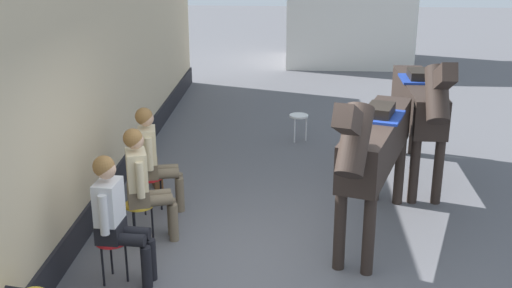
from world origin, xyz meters
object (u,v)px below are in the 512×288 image
at_px(spare_stool_white, 299,118).
at_px(satchel_bag, 157,179).
at_px(seated_visitor_far, 153,154).
at_px(saddled_horse_near, 374,145).
at_px(seated_visitor_near, 116,213).
at_px(saddled_horse_far, 420,102).
at_px(seated_visitor_middle, 143,179).

bearing_deg(spare_stool_white, satchel_bag, -133.42).
xyz_separation_m(seated_visitor_far, saddled_horse_near, (2.69, -0.57, 0.38)).
bearing_deg(seated_visitor_near, satchel_bag, 93.43).
distance_m(saddled_horse_far, spare_stool_white, 2.45).
bearing_deg(seated_visitor_far, satchel_bag, 100.72).
distance_m(seated_visitor_near, satchel_bag, 2.65).
relative_size(seated_visitor_near, saddled_horse_near, 0.48).
distance_m(seated_visitor_middle, seated_visitor_far, 0.84).
distance_m(seated_visitor_middle, satchel_bag, 1.79).
height_order(seated_visitor_near, seated_visitor_middle, same).
bearing_deg(saddled_horse_near, satchel_bag, 154.07).
height_order(seated_visitor_middle, satchel_bag, seated_visitor_middle).
bearing_deg(seated_visitor_near, seated_visitor_far, 90.00).
relative_size(seated_visitor_middle, saddled_horse_far, 0.46).
xyz_separation_m(saddled_horse_far, spare_stool_white, (-1.68, 1.62, -0.76)).
distance_m(seated_visitor_near, saddled_horse_near, 2.96).
bearing_deg(satchel_bag, saddled_horse_near, -138.95).
xyz_separation_m(saddled_horse_far, satchel_bag, (-3.68, -0.50, -1.06)).
xyz_separation_m(seated_visitor_far, saddled_horse_far, (3.53, 1.31, 0.38)).
distance_m(seated_visitor_middle, saddled_horse_far, 4.09).
bearing_deg(seated_visitor_middle, seated_visitor_far, 94.70).
distance_m(seated_visitor_near, seated_visitor_middle, 0.91).
xyz_separation_m(seated_visitor_middle, seated_visitor_far, (-0.07, 0.84, 0.00)).
bearing_deg(satchel_bag, spare_stool_white, -66.44).
bearing_deg(satchel_bag, seated_visitor_middle, 164.67).
xyz_separation_m(spare_stool_white, satchel_bag, (-2.00, -2.12, -0.30)).
relative_size(seated_visitor_near, seated_visitor_middle, 1.00).
relative_size(seated_visitor_near, spare_stool_white, 3.02).
bearing_deg(seated_visitor_far, seated_visitor_middle, -85.30).
bearing_deg(seated_visitor_middle, spare_stool_white, 64.67).
bearing_deg(saddled_horse_far, saddled_horse_near, -114.03).
relative_size(saddled_horse_far, satchel_bag, 10.70).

